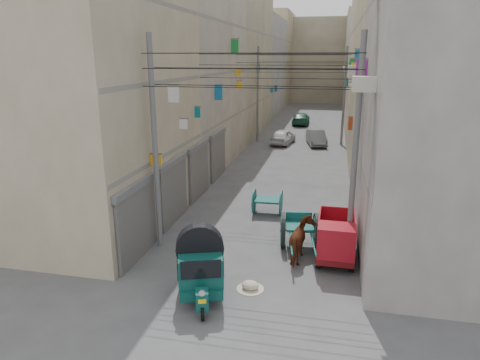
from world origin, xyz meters
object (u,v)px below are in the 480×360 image
(feed_sack, at_px, (250,285))
(distant_car_grey, at_px, (316,138))
(distant_car_green, at_px, (301,119))
(horse, at_px, (302,241))
(tonga_cart, at_px, (299,230))
(second_cart, at_px, (268,201))
(distant_car_white, at_px, (283,137))
(auto_rickshaw, at_px, (200,264))
(mini_truck, at_px, (336,241))

(feed_sack, distance_m, distant_car_grey, 24.04)
(distant_car_green, bearing_deg, horse, 93.60)
(tonga_cart, xyz_separation_m, second_cart, (-1.77, 3.38, -0.09))
(distant_car_grey, bearing_deg, tonga_cart, -100.48)
(second_cart, height_order, distant_car_grey, distant_car_grey)
(distant_car_grey, bearing_deg, distant_car_white, 171.81)
(auto_rickshaw, xyz_separation_m, mini_truck, (4.08, 3.23, -0.26))
(horse, bearing_deg, distant_car_green, -83.02)
(distant_car_green, bearing_deg, distant_car_grey, 100.05)
(mini_truck, height_order, distant_car_green, mini_truck)
(feed_sack, bearing_deg, mini_truck, 43.98)
(horse, xyz_separation_m, distant_car_white, (-3.22, 21.44, -0.12))
(auto_rickshaw, relative_size, feed_sack, 4.80)
(second_cart, bearing_deg, horse, -67.71)
(second_cart, xyz_separation_m, distant_car_white, (-1.27, 16.96, 0.01))
(second_cart, xyz_separation_m, distant_car_green, (-0.63, 28.20, 0.00))
(feed_sack, bearing_deg, horse, 59.43)
(distant_car_white, distance_m, distant_car_green, 11.26)
(tonga_cart, xyz_separation_m, mini_truck, (1.38, -0.97, 0.07))
(horse, bearing_deg, second_cart, -64.11)
(tonga_cart, relative_size, distant_car_white, 0.85)
(tonga_cart, distance_m, mini_truck, 1.69)
(tonga_cart, distance_m, distant_car_green, 31.68)
(auto_rickshaw, bearing_deg, tonga_cart, 38.39)
(distant_car_grey, xyz_separation_m, distant_car_green, (-2.15, 11.10, 0.01))
(second_cart, relative_size, horse, 0.76)
(auto_rickshaw, distance_m, distant_car_white, 24.56)
(second_cart, relative_size, feed_sack, 2.47)
(auto_rickshaw, bearing_deg, mini_truck, 19.43)
(tonga_cart, bearing_deg, distant_car_white, 90.10)
(distant_car_grey, bearing_deg, distant_car_green, 89.76)
(mini_truck, bearing_deg, auto_rickshaw, -140.94)
(tonga_cart, distance_m, feed_sack, 3.79)
(second_cart, bearing_deg, auto_rickshaw, -98.07)
(distant_car_green, bearing_deg, feed_sack, 90.96)
(auto_rickshaw, bearing_deg, second_cart, 64.08)
(second_cart, bearing_deg, feed_sack, -86.91)
(horse, relative_size, distant_car_green, 0.41)
(distant_car_white, xyz_separation_m, distant_car_grey, (2.79, 0.15, -0.02))
(tonga_cart, relative_size, horse, 1.78)
(distant_car_white, relative_size, distant_car_grey, 0.99)
(feed_sack, distance_m, horse, 2.88)
(tonga_cart, distance_m, horse, 1.12)
(horse, bearing_deg, auto_rickshaw, 49.77)
(feed_sack, xyz_separation_m, distant_car_grey, (1.00, 24.02, 0.49))
(mini_truck, height_order, feed_sack, mini_truck)
(tonga_cart, xyz_separation_m, distant_car_green, (-2.40, 31.58, -0.09))
(tonga_cart, bearing_deg, second_cart, 109.23)
(second_cart, bearing_deg, mini_truck, -55.21)
(mini_truck, relative_size, distant_car_white, 0.79)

